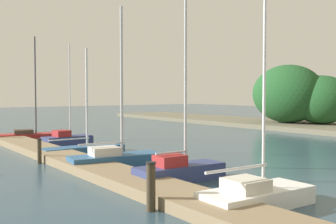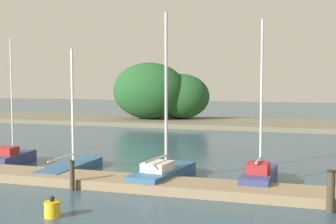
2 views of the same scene
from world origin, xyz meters
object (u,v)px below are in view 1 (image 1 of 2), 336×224
mooring_piling_1 (39,151)px  sailboat_3 (118,157)px  sailboat_1 (68,139)px  sailboat_0 (33,135)px  sailboat_4 (182,169)px  mooring_piling_2 (151,186)px  sailboat_2 (85,148)px  sailboat_5 (259,193)px

mooring_piling_1 → sailboat_3: bearing=40.5°
sailboat_1 → sailboat_0: bearing=95.4°
sailboat_4 → mooring_piling_2: sailboat_4 is taller
sailboat_4 → sailboat_2: bearing=91.6°
sailboat_5 → mooring_piling_2: (-1.38, -2.64, 0.28)m
sailboat_1 → sailboat_5: sailboat_5 is taller
sailboat_3 → mooring_piling_2: size_ratio=5.16×
sailboat_4 → mooring_piling_1: sailboat_4 is taller
sailboat_2 → sailboat_0: bearing=91.2°
sailboat_5 → mooring_piling_1: bearing=106.2°
sailboat_0 → sailboat_3: (12.22, -0.33, 0.08)m
sailboat_5 → sailboat_0: bearing=91.7°
sailboat_3 → mooring_piling_1: size_ratio=6.09×
sailboat_1 → mooring_piling_1: bearing=-128.5°
sailboat_3 → sailboat_2: bearing=91.1°
sailboat_0 → mooring_piling_1: bearing=-93.4°
sailboat_4 → sailboat_0: bearing=92.6°
sailboat_3 → sailboat_5: (7.55, 0.21, -0.03)m
sailboat_3 → sailboat_1: bearing=90.4°
sailboat_3 → mooring_piling_2: sailboat_3 is taller
sailboat_2 → sailboat_4: 8.22m
sailboat_1 → sailboat_5: size_ratio=0.72×
sailboat_0 → sailboat_4: (15.96, 0.17, 0.08)m
sailboat_3 → sailboat_5: bearing=-80.3°
sailboat_1 → sailboat_2: bearing=-103.6°
sailboat_2 → sailboat_4: (8.22, -0.06, 0.13)m
sailboat_0 → sailboat_2: sailboat_0 is taller
sailboat_3 → sailboat_4: bearing=-74.3°
sailboat_0 → mooring_piling_1: sailboat_0 is taller
sailboat_5 → mooring_piling_1: sailboat_5 is taller
sailboat_2 → sailboat_5: size_ratio=0.65×
sailboat_2 → sailboat_5: sailboat_5 is taller
sailboat_4 → mooring_piling_1: (-6.53, -2.89, 0.15)m
sailboat_1 → mooring_piling_2: bearing=-108.9°
sailboat_3 → sailboat_4: sailboat_3 is taller
sailboat_1 → mooring_piling_1: sailboat_1 is taller
sailboat_4 → sailboat_5: 3.83m
sailboat_0 → sailboat_1: size_ratio=1.14×
sailboat_2 → mooring_piling_2: 11.07m
sailboat_1 → sailboat_3: sailboat_3 is taller
sailboat_5 → mooring_piling_2: size_ratio=6.39×
sailboat_0 → mooring_piling_2: bearing=-85.8°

